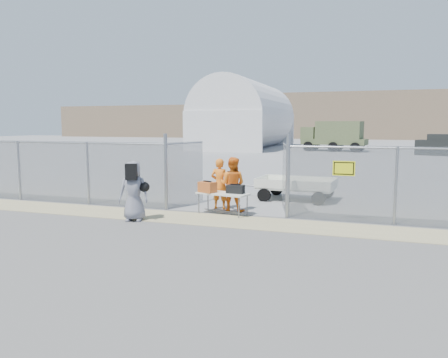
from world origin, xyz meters
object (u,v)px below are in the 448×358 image
(folding_table, at_px, (223,204))
(utility_trailer, at_px, (296,188))
(security_worker_left, at_px, (220,184))
(security_worker_right, at_px, (232,184))
(visitor, at_px, (134,191))

(folding_table, distance_m, utility_trailer, 3.78)
(security_worker_left, bearing_deg, folding_table, 116.53)
(folding_table, relative_size, security_worker_left, 0.96)
(security_worker_right, xyz_separation_m, visitor, (-2.30, -2.23, -0.01))
(security_worker_right, bearing_deg, visitor, 46.10)
(folding_table, relative_size, security_worker_right, 0.92)
(visitor, xyz_separation_m, utility_trailer, (3.91, 4.99, -0.43))
(folding_table, bearing_deg, security_worker_left, 127.12)
(utility_trailer, bearing_deg, security_worker_left, -124.98)
(security_worker_left, height_order, visitor, visitor)
(security_worker_left, height_order, security_worker_right, security_worker_right)
(security_worker_left, xyz_separation_m, visitor, (-1.79, -2.44, 0.03))
(folding_table, xyz_separation_m, utility_trailer, (1.74, 3.35, 0.10))
(folding_table, distance_m, security_worker_left, 1.02)
(utility_trailer, bearing_deg, security_worker_right, -115.46)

